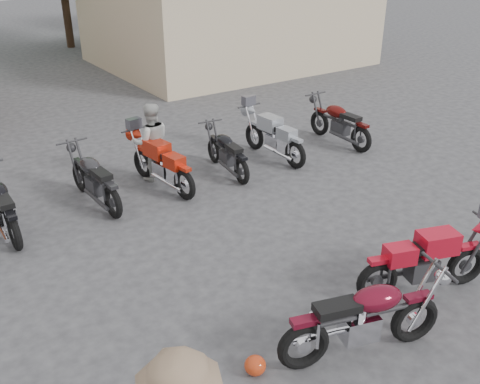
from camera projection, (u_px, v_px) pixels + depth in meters
ground at (310, 327)px, 7.45m from camera, size 90.00×90.00×0.00m
stucco_building at (228, 19)px, 22.15m from camera, size 10.00×8.00×3.50m
vintage_motorcycle at (366, 314)px, 6.72m from camera, size 2.32×1.32×1.28m
sportbike at (427, 257)px, 7.94m from camera, size 2.20×1.33×1.21m
helmet at (255, 365)px, 6.62m from camera, size 0.30×0.30×0.25m
person_light at (151, 142)px, 11.59m from camera, size 0.97×0.84×1.73m
row_bike_2 at (1, 202)px, 9.61m from camera, size 0.68×2.03×1.17m
row_bike_3 at (94, 176)px, 10.62m from camera, size 0.82×2.11×1.20m
row_bike_4 at (161, 161)px, 11.31m from camera, size 0.98×2.17×1.22m
row_bike_5 at (227, 150)px, 12.05m from camera, size 0.83×1.95×1.10m
row_bike_6 at (273, 134)px, 12.82m from camera, size 0.78×2.14×1.23m
row_bike_7 at (339, 120)px, 13.76m from camera, size 0.72×2.13×1.23m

